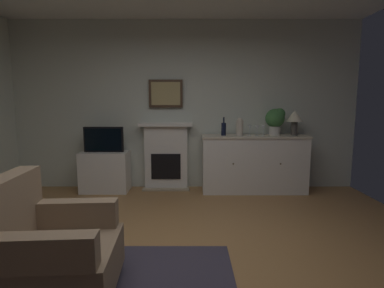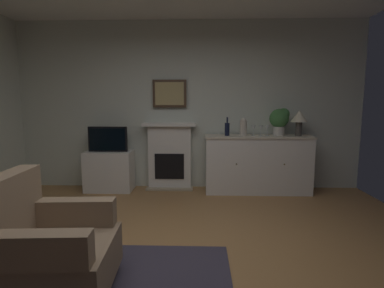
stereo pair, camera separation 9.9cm
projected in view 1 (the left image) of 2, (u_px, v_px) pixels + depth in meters
ground_plane at (176, 275)px, 2.58m from camera, size 5.72×5.30×0.10m
wall_rear at (184, 106)px, 4.98m from camera, size 5.72×0.06×2.75m
fireplace_unit at (166, 156)px, 4.97m from camera, size 0.87×0.30×1.10m
framed_picture at (166, 94)px, 4.88m from camera, size 0.55×0.04×0.45m
sideboard_cabinet at (254, 164)px, 4.81m from camera, size 1.67×0.49×0.91m
table_lamp at (295, 118)px, 4.71m from camera, size 0.26×0.26×0.40m
wine_bottle at (224, 129)px, 4.72m from camera, size 0.08×0.08×0.29m
wine_glass_left at (250, 128)px, 4.72m from camera, size 0.07×0.07×0.16m
wine_glass_center at (257, 128)px, 4.68m from camera, size 0.07×0.07×0.16m
wine_glass_right at (263, 128)px, 4.73m from camera, size 0.07×0.07×0.16m
vase_decorative at (240, 127)px, 4.68m from camera, size 0.11×0.11×0.28m
tv_cabinet at (105, 171)px, 4.84m from camera, size 0.75×0.42×0.65m
tv_set at (104, 139)px, 4.74m from camera, size 0.62×0.07×0.40m
potted_plant_small at (276, 119)px, 4.75m from camera, size 0.30×0.30×0.43m
armchair at (49, 250)px, 2.12m from camera, size 0.86×0.83×0.92m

